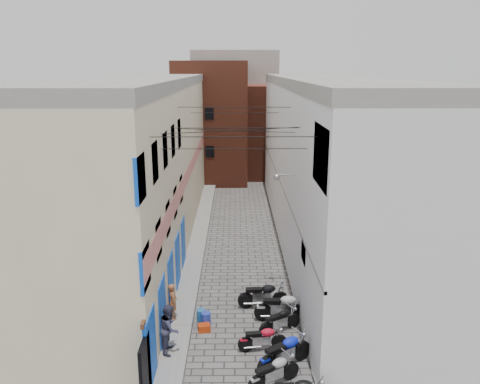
{
  "coord_description": "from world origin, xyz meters",
  "views": [
    {
      "loc": [
        0.04,
        -11.82,
        9.5
      ],
      "look_at": [
        0.28,
        12.49,
        3.0
      ],
      "focal_mm": 35.0,
      "sensor_mm": 36.0,
      "label": 1
    }
  ],
  "objects_px": {
    "motorcycle_f": "(282,305)",
    "red_crate": "(204,328)",
    "motorcycle_c": "(285,350)",
    "water_jug_far": "(201,316)",
    "motorcycle_e": "(280,319)",
    "water_jug_near": "(206,319)",
    "motorcycle_g": "(263,294)",
    "person_b": "(170,328)",
    "person_a": "(173,301)",
    "motorcycle_b": "(274,371)",
    "motorcycle_d": "(262,337)"
  },
  "relations": [
    {
      "from": "motorcycle_f",
      "to": "red_crate",
      "type": "xyz_separation_m",
      "value": [
        -2.97,
        -0.76,
        -0.49
      ]
    },
    {
      "from": "motorcycle_c",
      "to": "water_jug_far",
      "type": "relative_size",
      "value": 4.13
    },
    {
      "from": "motorcycle_e",
      "to": "water_jug_near",
      "type": "xyz_separation_m",
      "value": [
        -2.76,
        0.42,
        -0.23
      ]
    },
    {
      "from": "motorcycle_g",
      "to": "motorcycle_e",
      "type": "bearing_deg",
      "value": 12.37
    },
    {
      "from": "person_b",
      "to": "water_jug_far",
      "type": "height_order",
      "value": "person_b"
    },
    {
      "from": "person_a",
      "to": "water_jug_far",
      "type": "xyz_separation_m",
      "value": [
        1.03,
        0.17,
        -0.7
      ]
    },
    {
      "from": "motorcycle_f",
      "to": "water_jug_far",
      "type": "xyz_separation_m",
      "value": [
        -3.12,
        -0.1,
        -0.37
      ]
    },
    {
      "from": "motorcycle_f",
      "to": "water_jug_near",
      "type": "relative_size",
      "value": 3.88
    },
    {
      "from": "motorcycle_b",
      "to": "red_crate",
      "type": "xyz_separation_m",
      "value": [
        -2.35,
        3.11,
        -0.4
      ]
    },
    {
      "from": "motorcycle_b",
      "to": "water_jug_near",
      "type": "distance_m",
      "value": 4.16
    },
    {
      "from": "motorcycle_d",
      "to": "motorcycle_g",
      "type": "xyz_separation_m",
      "value": [
        0.19,
        3.01,
        0.1
      ]
    },
    {
      "from": "motorcycle_c",
      "to": "water_jug_near",
      "type": "relative_size",
      "value": 3.84
    },
    {
      "from": "motorcycle_c",
      "to": "motorcycle_b",
      "type": "bearing_deg",
      "value": -58.27
    },
    {
      "from": "motorcycle_g",
      "to": "water_jug_near",
      "type": "xyz_separation_m",
      "value": [
        -2.24,
        -1.43,
        -0.32
      ]
    },
    {
      "from": "red_crate",
      "to": "person_a",
      "type": "bearing_deg",
      "value": 157.64
    },
    {
      "from": "motorcycle_f",
      "to": "motorcycle_e",
      "type": "bearing_deg",
      "value": -11.84
    },
    {
      "from": "water_jug_near",
      "to": "red_crate",
      "type": "bearing_deg",
      "value": -99.07
    },
    {
      "from": "motorcycle_c",
      "to": "motorcycle_e",
      "type": "height_order",
      "value": "motorcycle_c"
    },
    {
      "from": "motorcycle_b",
      "to": "person_a",
      "type": "xyz_separation_m",
      "value": [
        -3.53,
        3.6,
        0.43
      ]
    },
    {
      "from": "person_b",
      "to": "motorcycle_f",
      "type": "bearing_deg",
      "value": -55.29
    },
    {
      "from": "person_a",
      "to": "person_b",
      "type": "relative_size",
      "value": 0.84
    },
    {
      "from": "motorcycle_b",
      "to": "motorcycle_d",
      "type": "height_order",
      "value": "motorcycle_b"
    },
    {
      "from": "motorcycle_g",
      "to": "red_crate",
      "type": "height_order",
      "value": "motorcycle_g"
    },
    {
      "from": "water_jug_near",
      "to": "water_jug_far",
      "type": "bearing_deg",
      "value": 124.64
    },
    {
      "from": "person_a",
      "to": "person_b",
      "type": "xyz_separation_m",
      "value": [
        0.17,
        -2.08,
        0.13
      ]
    },
    {
      "from": "motorcycle_d",
      "to": "motorcycle_f",
      "type": "xyz_separation_m",
      "value": [
        0.87,
        1.99,
        0.13
      ]
    },
    {
      "from": "motorcycle_e",
      "to": "motorcycle_g",
      "type": "bearing_deg",
      "value": 166.72
    },
    {
      "from": "motorcycle_b",
      "to": "person_a",
      "type": "bearing_deg",
      "value": -166.63
    },
    {
      "from": "motorcycle_e",
      "to": "person_a",
      "type": "distance_m",
      "value": 4.06
    },
    {
      "from": "person_b",
      "to": "red_crate",
      "type": "relative_size",
      "value": 3.85
    },
    {
      "from": "motorcycle_d",
      "to": "red_crate",
      "type": "distance_m",
      "value": 2.46
    },
    {
      "from": "person_a",
      "to": "person_b",
      "type": "bearing_deg",
      "value": 170.61
    },
    {
      "from": "motorcycle_e",
      "to": "motorcycle_g",
      "type": "relative_size",
      "value": 0.85
    },
    {
      "from": "motorcycle_d",
      "to": "motorcycle_e",
      "type": "height_order",
      "value": "motorcycle_e"
    },
    {
      "from": "motorcycle_b",
      "to": "person_a",
      "type": "relative_size",
      "value": 1.3
    },
    {
      "from": "motorcycle_f",
      "to": "water_jug_far",
      "type": "relative_size",
      "value": 4.18
    },
    {
      "from": "motorcycle_e",
      "to": "motorcycle_f",
      "type": "bearing_deg",
      "value": 140.47
    },
    {
      "from": "motorcycle_d",
      "to": "water_jug_far",
      "type": "xyz_separation_m",
      "value": [
        -2.26,
        1.89,
        -0.24
      ]
    },
    {
      "from": "motorcycle_c",
      "to": "person_b",
      "type": "distance_m",
      "value": 3.87
    },
    {
      "from": "motorcycle_e",
      "to": "motorcycle_g",
      "type": "xyz_separation_m",
      "value": [
        -0.52,
        1.85,
        0.09
      ]
    },
    {
      "from": "motorcycle_f",
      "to": "motorcycle_g",
      "type": "relative_size",
      "value": 1.04
    },
    {
      "from": "motorcycle_g",
      "to": "water_jug_near",
      "type": "bearing_deg",
      "value": -60.74
    },
    {
      "from": "person_a",
      "to": "water_jug_near",
      "type": "distance_m",
      "value": 1.43
    },
    {
      "from": "person_a",
      "to": "red_crate",
      "type": "xyz_separation_m",
      "value": [
        1.19,
        -0.49,
        -0.83
      ]
    },
    {
      "from": "motorcycle_g",
      "to": "red_crate",
      "type": "distance_m",
      "value": 2.94
    },
    {
      "from": "water_jug_near",
      "to": "motorcycle_c",
      "type": "bearing_deg",
      "value": -43.03
    },
    {
      "from": "person_a",
      "to": "water_jug_near",
      "type": "xyz_separation_m",
      "value": [
        1.24,
        -0.14,
        -0.68
      ]
    },
    {
      "from": "red_crate",
      "to": "motorcycle_g",
      "type": "bearing_deg",
      "value": 37.83
    },
    {
      "from": "motorcycle_c",
      "to": "person_a",
      "type": "distance_m",
      "value": 4.79
    },
    {
      "from": "person_b",
      "to": "water_jug_near",
      "type": "xyz_separation_m",
      "value": [
        1.07,
        1.94,
        -0.82
      ]
    }
  ]
}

